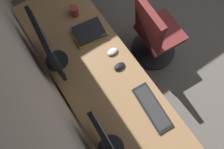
{
  "coord_description": "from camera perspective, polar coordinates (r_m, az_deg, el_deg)",
  "views": [
    {
      "loc": [
        -0.33,
        1.96,
        2.35
      ],
      "look_at": [
        0.07,
        1.69,
        0.95
      ],
      "focal_mm": 31.63,
      "sensor_mm": 36.0,
      "label": 1
    }
  ],
  "objects": [
    {
      "name": "wall_back",
      "position": [
        1.12,
        -18.45,
        -9.64
      ],
      "size": [
        4.79,
        0.1,
        2.6
      ],
      "primitive_type": "cube",
      "color": "beige",
      "rests_on": "ground"
    },
    {
      "name": "book_stack_near",
      "position": [
        1.87,
        -6.48,
        11.83
      ],
      "size": [
        0.24,
        0.31,
        0.05
      ],
      "color": "gold",
      "rests_on": "desk"
    },
    {
      "name": "mouse_spare",
      "position": [
        1.73,
        2.19,
        2.36
      ],
      "size": [
        0.06,
        0.1,
        0.03
      ],
      "primitive_type": "ellipsoid",
      "color": "black",
      "rests_on": "desk"
    },
    {
      "name": "monitor_secondary",
      "position": [
        1.36,
        -0.15,
        -20.72
      ],
      "size": [
        0.5,
        0.2,
        0.46
      ],
      "color": "black",
      "rests_on": "desk"
    },
    {
      "name": "drawer_pedestal",
      "position": [
        2.1,
        -4.64,
        -2.36
      ],
      "size": [
        0.4,
        0.51,
        0.69
      ],
      "color": "#936D47",
      "rests_on": "ground"
    },
    {
      "name": "monitor_primary",
      "position": [
        1.6,
        -17.92,
        7.61
      ],
      "size": [
        0.5,
        0.2,
        0.47
      ],
      "color": "black",
      "rests_on": "desk"
    },
    {
      "name": "coffee_mug",
      "position": [
        2.0,
        -10.79,
        17.59
      ],
      "size": [
        0.12,
        0.08,
        0.1
      ],
      "color": "#A53338",
      "rests_on": "desk"
    },
    {
      "name": "mouse_main",
      "position": [
        1.78,
        0.13,
        6.63
      ],
      "size": [
        0.06,
        0.1,
        0.03
      ],
      "primitive_type": "ellipsoid",
      "color": "silver",
      "rests_on": "desk"
    },
    {
      "name": "desk",
      "position": [
        1.75,
        -1.37,
        -3.86
      ],
      "size": [
        2.39,
        0.7,
        0.73
      ],
      "color": "#936D47",
      "rests_on": "ground"
    },
    {
      "name": "keyboard_main",
      "position": [
        1.67,
        11.56,
        -9.29
      ],
      "size": [
        0.43,
        0.17,
        0.02
      ],
      "color": "black",
      "rests_on": "desk"
    },
    {
      "name": "floor_plane",
      "position": [
        3.08,
        28.4,
        9.74
      ],
      "size": [
        5.06,
        5.06,
        0.0
      ],
      "primitive_type": "plane",
      "color": "#59544F"
    },
    {
      "name": "office_chair",
      "position": [
        2.25,
        12.23,
        10.96
      ],
      "size": [
        0.56,
        0.57,
        0.97
      ],
      "color": "maroon",
      "rests_on": "ground"
    }
  ]
}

